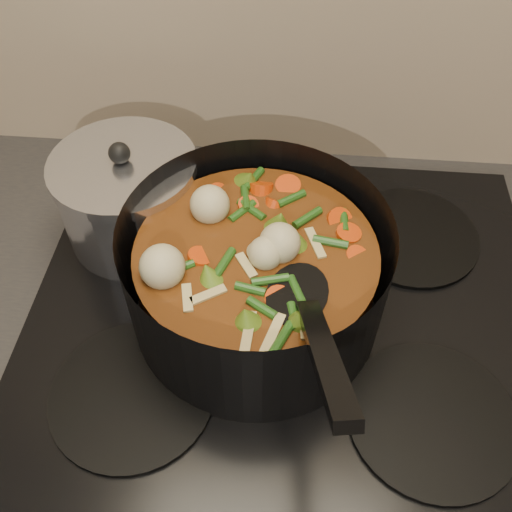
{
  "coord_description": "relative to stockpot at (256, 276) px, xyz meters",
  "views": [
    {
      "loc": [
        -0.0,
        1.53,
        1.5
      ],
      "look_at": [
        -0.04,
        1.92,
        1.03
      ],
      "focal_mm": 40.0,
      "sensor_mm": 36.0,
      "label": 1
    }
  ],
  "objects": [
    {
      "name": "counter",
      "position": [
        0.04,
        0.01,
        -0.54
      ],
      "size": [
        2.64,
        0.64,
        0.91
      ],
      "color": "brown",
      "rests_on": "ground"
    },
    {
      "name": "stovetop",
      "position": [
        0.04,
        0.01,
        -0.08
      ],
      "size": [
        0.62,
        0.54,
        0.03
      ],
      "color": "black",
      "rests_on": "counter"
    },
    {
      "name": "stockpot",
      "position": [
        0.0,
        0.0,
        0.0
      ],
      "size": [
        0.3,
        0.39,
        0.21
      ],
      "rotation": [
        0.0,
        0.0,
        -0.04
      ],
      "color": "black",
      "rests_on": "stovetop"
    },
    {
      "name": "saucepan",
      "position": [
        -0.17,
        0.12,
        -0.01
      ],
      "size": [
        0.18,
        0.18,
        0.15
      ],
      "rotation": [
        0.0,
        0.0,
        0.36
      ],
      "color": "silver",
      "rests_on": "stovetop"
    }
  ]
}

